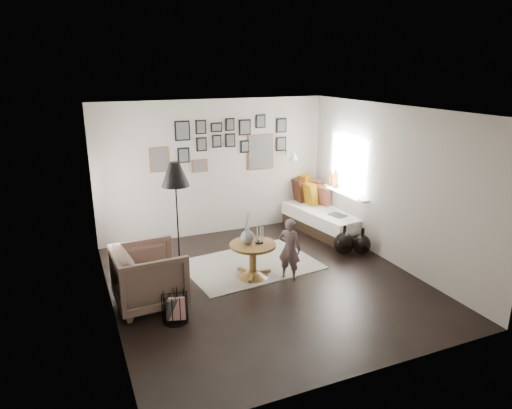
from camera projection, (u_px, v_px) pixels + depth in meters
name	position (u px, v px, depth m)	size (l,w,h in m)	color
ground	(266.00, 282.00, 6.99)	(4.80, 4.80, 0.00)	black
wall_back	(215.00, 168.00, 8.72)	(4.50, 4.50, 0.00)	#A79F92
wall_front	(366.00, 264.00, 4.50)	(4.50, 4.50, 0.00)	#A79F92
wall_left	(105.00, 221.00, 5.77)	(4.80, 4.80, 0.00)	#A79F92
wall_right	(391.00, 186.00, 7.46)	(4.80, 4.80, 0.00)	#A79F92
ceiling	(267.00, 110.00, 6.23)	(4.80, 4.80, 0.00)	white
door_left	(99.00, 213.00, 6.90)	(0.00, 2.14, 2.14)	white
window_right	(341.00, 188.00, 8.72)	(0.15, 1.32, 1.30)	white
gallery_wall	(229.00, 144.00, 8.69)	(2.74, 0.03, 1.08)	brown
wall_sconce	(293.00, 156.00, 9.02)	(0.18, 0.36, 0.16)	white
rug	(251.00, 265.00, 7.59)	(2.12, 1.48, 0.01)	silver
pedestal_table	(253.00, 262.00, 7.08)	(0.71, 0.71, 0.56)	brown
vase	(247.00, 235.00, 6.94)	(0.20, 0.20, 0.51)	black
candles	(259.00, 235.00, 7.00)	(0.12, 0.12, 0.27)	black
daybed	(320.00, 213.00, 9.23)	(1.19, 2.20, 1.02)	black
magazine_on_daybed	(337.00, 215.00, 8.61)	(0.23, 0.31, 0.02)	black
armchair	(149.00, 276.00, 6.23)	(0.90, 0.92, 0.84)	brown
armchair_cushion	(151.00, 271.00, 6.27)	(0.38, 0.38, 0.10)	white
floor_lamp	(175.00, 179.00, 6.80)	(0.42, 0.42, 1.82)	black
magazine_basket	(175.00, 307.00, 5.87)	(0.35, 0.35, 0.40)	black
demijohn_large	(344.00, 243.00, 7.97)	(0.35, 0.35, 0.53)	black
demijohn_small	(362.00, 244.00, 7.98)	(0.31, 0.31, 0.48)	black
child	(290.00, 249.00, 6.99)	(0.36, 0.23, 0.98)	brown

